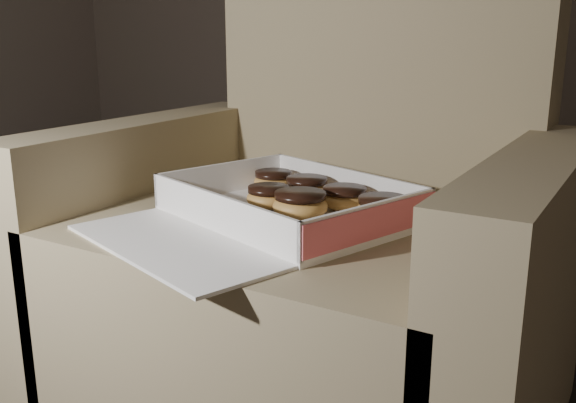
{
  "coord_description": "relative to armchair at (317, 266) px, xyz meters",
  "views": [
    {
      "loc": [
        1.05,
        -0.6,
        0.66
      ],
      "look_at": [
        0.57,
        0.22,
        0.4
      ],
      "focal_mm": 40.0,
      "sensor_mm": 36.0,
      "label": 1
    }
  ],
  "objects": [
    {
      "name": "donut_d",
      "position": [
        -0.04,
        -0.09,
        0.14
      ],
      "size": [
        0.07,
        0.07,
        0.04
      ],
      "color": "#E9A451",
      "rests_on": "bakery_box"
    },
    {
      "name": "crumb_c",
      "position": [
        -0.06,
        -0.16,
        0.12
      ],
      "size": [
        0.01,
        0.01,
        0.0
      ],
      "primitive_type": "ellipsoid",
      "color": "black",
      "rests_on": "bakery_box"
    },
    {
      "name": "crumb_a",
      "position": [
        -0.04,
        -0.18,
        0.12
      ],
      "size": [
        0.01,
        0.01,
        0.0
      ],
      "primitive_type": "ellipsoid",
      "color": "black",
      "rests_on": "bakery_box"
    },
    {
      "name": "donut_e",
      "position": [
        0.03,
        -0.11,
        0.14
      ],
      "size": [
        0.08,
        0.08,
        0.04
      ],
      "color": "#E9A451",
      "rests_on": "bakery_box"
    },
    {
      "name": "donut_f",
      "position": [
        0.15,
        -0.07,
        0.14
      ],
      "size": [
        0.08,
        0.08,
        0.04
      ],
      "color": "#E9A451",
      "rests_on": "bakery_box"
    },
    {
      "name": "donut_b",
      "position": [
        -0.02,
        -0.01,
        0.14
      ],
      "size": [
        0.07,
        0.07,
        0.04
      ],
      "color": "#E9A451",
      "rests_on": "bakery_box"
    },
    {
      "name": "crumb_d",
      "position": [
        0.11,
        -0.17,
        0.12
      ],
      "size": [
        0.01,
        0.01,
        0.0
      ],
      "primitive_type": "ellipsoid",
      "color": "black",
      "rests_on": "bakery_box"
    },
    {
      "name": "crumb_b",
      "position": [
        0.03,
        -0.14,
        0.12
      ],
      "size": [
        0.01,
        0.01,
        0.0
      ],
      "primitive_type": "ellipsoid",
      "color": "black",
      "rests_on": "bakery_box"
    },
    {
      "name": "bakery_box",
      "position": [
        -0.01,
        -0.13,
        0.12
      ],
      "size": [
        0.46,
        0.5,
        0.06
      ],
      "rotation": [
        0.0,
        0.0,
        -0.33
      ],
      "color": "white",
      "rests_on": "armchair"
    },
    {
      "name": "armchair",
      "position": [
        0.0,
        0.0,
        0.0
      ],
      "size": [
        0.8,
        0.68,
        0.84
      ],
      "color": "#8A7F58",
      "rests_on": "floor"
    },
    {
      "name": "crumb_e",
      "position": [
        0.06,
        -0.13,
        0.12
      ],
      "size": [
        0.01,
        0.01,
        0.0
      ],
      "primitive_type": "ellipsoid",
      "color": "black",
      "rests_on": "bakery_box"
    },
    {
      "name": "donut_c",
      "position": [
        -0.1,
        0.01,
        0.14
      ],
      "size": [
        0.07,
        0.07,
        0.04
      ],
      "color": "#E9A451",
      "rests_on": "bakery_box"
    },
    {
      "name": "donut_a",
      "position": [
        0.07,
        -0.03,
        0.14
      ],
      "size": [
        0.07,
        0.07,
        0.04
      ],
      "color": "#E9A451",
      "rests_on": "bakery_box"
    }
  ]
}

